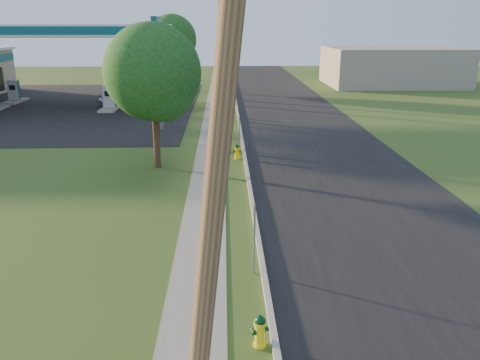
% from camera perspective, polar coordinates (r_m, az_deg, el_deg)
% --- Properties ---
extents(road, '(8.00, 120.00, 0.02)m').
position_cam_1_polar(road, '(18.85, 13.60, -1.93)').
color(road, black).
rests_on(road, ground).
extents(curb, '(0.15, 120.00, 0.15)m').
position_cam_1_polar(curb, '(18.18, 1.36, -1.95)').
color(curb, '#9A978D').
rests_on(curb, ground).
extents(sidewalk, '(1.50, 120.00, 0.03)m').
position_cam_1_polar(sidewalk, '(18.18, -4.16, -2.18)').
color(sidewalk, gray).
rests_on(sidewalk, ground).
extents(forecourt, '(26.00, 28.00, 0.02)m').
position_cam_1_polar(forecourt, '(42.45, -23.59, 8.28)').
color(forecourt, black).
rests_on(forecourt, ground).
extents(utility_pole_near, '(1.40, 0.32, 9.48)m').
position_cam_1_polar(utility_pole_near, '(6.22, -2.68, 3.40)').
color(utility_pole_near, brown).
rests_on(utility_pole_near, ground).
extents(utility_pole_mid, '(1.40, 0.32, 9.80)m').
position_cam_1_polar(utility_pole_mid, '(24.05, -2.24, 14.98)').
color(utility_pole_mid, brown).
rests_on(utility_pole_mid, ground).
extents(utility_pole_far, '(1.40, 0.32, 9.50)m').
position_cam_1_polar(utility_pole_far, '(42.03, -2.17, 16.27)').
color(utility_pole_far, brown).
rests_on(utility_pole_far, ground).
extents(sign_post_near, '(0.05, 0.04, 2.00)m').
position_cam_1_polar(sign_post_near, '(12.47, 1.76, -7.28)').
color(sign_post_near, gray).
rests_on(sign_post_near, ground).
extents(sign_post_mid, '(0.05, 0.04, 2.00)m').
position_cam_1_polar(sign_post_mid, '(23.65, -0.06, 5.24)').
color(sign_post_mid, gray).
rests_on(sign_post_mid, ground).
extents(sign_post_far, '(0.05, 0.04, 2.00)m').
position_cam_1_polar(sign_post_far, '(35.63, -0.72, 9.74)').
color(sign_post_far, gray).
rests_on(sign_post_far, ground).
extents(gas_canopy, '(18.18, 9.18, 6.40)m').
position_cam_1_polar(gas_canopy, '(41.27, -21.99, 16.49)').
color(gas_canopy, silver).
rests_on(gas_canopy, ground).
extents(fuel_pump_ne, '(1.20, 3.20, 1.90)m').
position_cam_1_polar(fuel_pump_ne, '(38.50, -15.65, 9.31)').
color(fuel_pump_ne, '#9A978D').
rests_on(fuel_pump_ne, ground).
extents(fuel_pump_sw, '(1.20, 3.20, 1.90)m').
position_cam_1_polar(fuel_pump_sw, '(45.14, -25.80, 9.43)').
color(fuel_pump_sw, '#9A978D').
rests_on(fuel_pump_sw, ground).
extents(fuel_pump_se, '(1.20, 3.20, 1.90)m').
position_cam_1_polar(fuel_pump_se, '(42.36, -14.43, 10.19)').
color(fuel_pump_se, '#9A978D').
rests_on(fuel_pump_se, ground).
extents(price_pylon, '(0.34, 2.04, 6.85)m').
position_cam_1_polar(price_pylon, '(29.79, -10.06, 16.32)').
color(price_pylon, gray).
rests_on(price_pylon, ground).
extents(distant_building, '(14.00, 10.00, 4.00)m').
position_cam_1_polar(distant_building, '(55.38, 18.05, 13.04)').
color(distant_building, gray).
rests_on(distant_building, ground).
extents(tree_verge, '(4.32, 4.32, 6.55)m').
position_cam_1_polar(tree_verge, '(21.51, -10.34, 12.33)').
color(tree_verge, '#362416').
rests_on(tree_verge, ground).
extents(tree_lot, '(4.89, 4.89, 7.40)m').
position_cam_1_polar(tree_lot, '(49.09, -8.18, 16.38)').
color(tree_lot, '#362416').
rests_on(tree_lot, ground).
extents(hydrant_near, '(0.39, 0.35, 0.75)m').
position_cam_1_polar(hydrant_near, '(10.21, 2.45, -17.91)').
color(hydrant_near, yellow).
rests_on(hydrant_near, ground).
extents(hydrant_mid, '(0.40, 0.35, 0.77)m').
position_cam_1_polar(hydrant_mid, '(23.35, -0.36, 3.49)').
color(hydrant_mid, '#FEE100').
rests_on(hydrant_mid, ground).
extents(hydrant_far, '(0.41, 0.37, 0.79)m').
position_cam_1_polar(hydrant_far, '(33.82, -0.91, 8.22)').
color(hydrant_far, '#EBCF02').
rests_on(hydrant_far, ground).
extents(car_silver, '(4.81, 3.47, 1.52)m').
position_cam_1_polar(car_silver, '(40.69, -13.61, 9.99)').
color(car_silver, '#A8ABAF').
rests_on(car_silver, ground).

